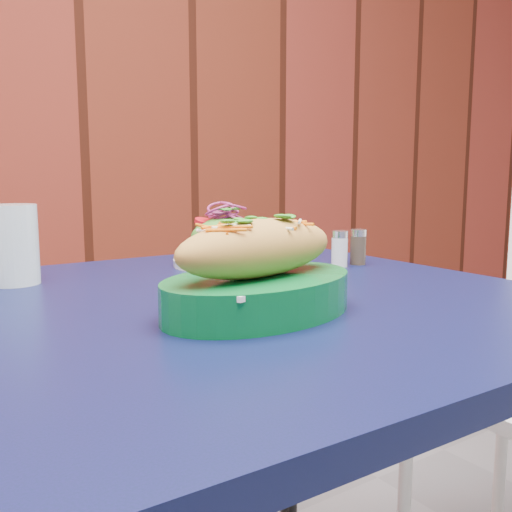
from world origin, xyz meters
TOP-DOWN VIEW (x-y plane):
  - brick_wall at (0.00, 2.97)m, footprint 4.90×0.04m
  - cafe_table at (-0.17, 1.77)m, footprint 0.81×0.81m
  - banh_mi_basket at (-0.21, 1.67)m, footprint 0.29×0.21m
  - salad_plate at (-0.06, 1.99)m, footprint 0.20×0.20m
  - water_glass at (-0.41, 2.02)m, footprint 0.07×0.07m
  - salt_shaker at (0.10, 1.87)m, footprint 0.03×0.03m
  - pepper_shaker at (0.14, 1.87)m, footprint 0.03×0.03m

SIDE VIEW (x-z plane):
  - cafe_table at x=-0.17m, z-range 0.29..1.04m
  - salt_shaker at x=0.10m, z-range 0.75..0.81m
  - pepper_shaker at x=0.14m, z-range 0.75..0.81m
  - salad_plate at x=-0.06m, z-range 0.73..0.85m
  - banh_mi_basket at x=-0.21m, z-range 0.74..0.86m
  - water_glass at x=-0.41m, z-range 0.75..0.87m
  - brick_wall at x=0.00m, z-range 0.00..2.80m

